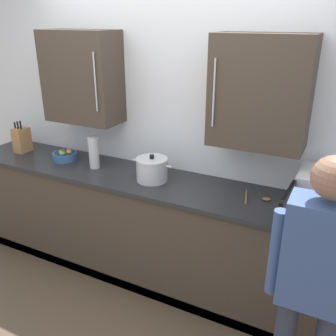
# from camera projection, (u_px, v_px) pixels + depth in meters

# --- Properties ---
(back_wall_tiled) EXTENTS (4.32, 0.44, 2.55)m
(back_wall_tiled) POSITION_uv_depth(u_px,v_px,m) (171.00, 121.00, 3.08)
(back_wall_tiled) COLOR silver
(back_wall_tiled) RESTS_ON ground_plane
(counter_unit) EXTENTS (3.69, 0.60, 0.95)m
(counter_unit) POSITION_uv_depth(u_px,v_px,m) (155.00, 231.00, 3.17)
(counter_unit) COLOR #3D3328
(counter_unit) RESTS_ON ground_plane
(microwave_oven) EXTENTS (0.53, 0.71, 0.28)m
(microwave_oven) POSITION_uv_depth(u_px,v_px,m) (332.00, 195.00, 2.41)
(microwave_oven) COLOR #B7BABF
(microwave_oven) RESTS_ON counter_unit
(stock_pot) EXTENTS (0.35, 0.26, 0.22)m
(stock_pot) POSITION_uv_depth(u_px,v_px,m) (152.00, 169.00, 2.95)
(stock_pot) COLOR #B7BABF
(stock_pot) RESTS_ON counter_unit
(thermos_flask) EXTENTS (0.09, 0.09, 0.28)m
(thermos_flask) POSITION_uv_depth(u_px,v_px,m) (94.00, 152.00, 3.19)
(thermos_flask) COLOR #B7BABF
(thermos_flask) RESTS_ON counter_unit
(fruit_bowl) EXTENTS (0.22, 0.22, 0.10)m
(fruit_bowl) POSITION_uv_depth(u_px,v_px,m) (65.00, 155.00, 3.40)
(fruit_bowl) COLOR #335684
(fruit_bowl) RESTS_ON counter_unit
(knife_block) EXTENTS (0.11, 0.15, 0.32)m
(knife_block) POSITION_uv_depth(u_px,v_px,m) (22.00, 140.00, 3.58)
(knife_block) COLOR #A37547
(knife_block) RESTS_ON counter_unit
(wooden_spoon) EXTENTS (0.21, 0.23, 0.02)m
(wooden_spoon) POSITION_uv_depth(u_px,v_px,m) (256.00, 198.00, 2.67)
(wooden_spoon) COLOR brown
(wooden_spoon) RESTS_ON counter_unit
(person_figure) EXTENTS (0.44, 0.59, 1.63)m
(person_figure) POSITION_uv_depth(u_px,v_px,m) (315.00, 280.00, 1.82)
(person_figure) COLOR #282D3D
(person_figure) RESTS_ON ground_plane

